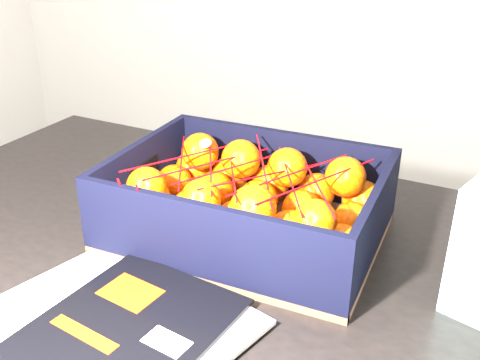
% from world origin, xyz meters
% --- Properties ---
extents(table, '(1.23, 0.85, 0.75)m').
position_xyz_m(table, '(0.27, -0.05, 0.65)').
color(table, black).
rests_on(table, ground).
extents(magazine_stack, '(0.39, 0.33, 0.02)m').
position_xyz_m(magazine_stack, '(0.27, -0.27, 0.76)').
color(magazine_stack, silver).
rests_on(magazine_stack, table).
extents(produce_crate, '(0.41, 0.31, 0.13)m').
position_xyz_m(produce_crate, '(0.34, 0.03, 0.79)').
color(produce_crate, brown).
rests_on(produce_crate, table).
extents(clementine_heap, '(0.39, 0.29, 0.12)m').
position_xyz_m(clementine_heap, '(0.33, 0.03, 0.81)').
color(clementine_heap, '#FF5905').
rests_on(clementine_heap, produce_crate).
extents(mesh_net, '(0.34, 0.27, 0.09)m').
position_xyz_m(mesh_net, '(0.33, 0.02, 0.86)').
color(mesh_net, red).
rests_on(mesh_net, clementine_heap).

